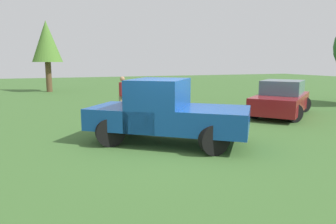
% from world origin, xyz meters
% --- Properties ---
extents(ground_plane, '(80.00, 80.00, 0.00)m').
position_xyz_m(ground_plane, '(0.00, 0.00, 0.00)').
color(ground_plane, '#3D662D').
extents(pickup_truck, '(4.60, 4.15, 1.82)m').
position_xyz_m(pickup_truck, '(0.19, 0.69, 0.94)').
color(pickup_truck, black).
rests_on(pickup_truck, ground_plane).
extents(sedan_near, '(4.45, 4.04, 1.49)m').
position_xyz_m(sedan_near, '(6.56, 3.18, 0.70)').
color(sedan_near, black).
rests_on(sedan_near, ground_plane).
extents(person_bystander, '(0.36, 0.36, 1.65)m').
position_xyz_m(person_bystander, '(0.26, 6.00, 0.93)').
color(person_bystander, '#7A6B51').
rests_on(person_bystander, ground_plane).
extents(tree_back_right, '(2.21, 2.21, 5.33)m').
position_xyz_m(tree_back_right, '(-2.63, 18.07, 3.73)').
color(tree_back_right, brown).
rests_on(tree_back_right, ground_plane).
extents(traffic_cone, '(0.32, 0.32, 0.55)m').
position_xyz_m(traffic_cone, '(1.79, 4.40, 0.28)').
color(traffic_cone, orange).
rests_on(traffic_cone, ground_plane).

